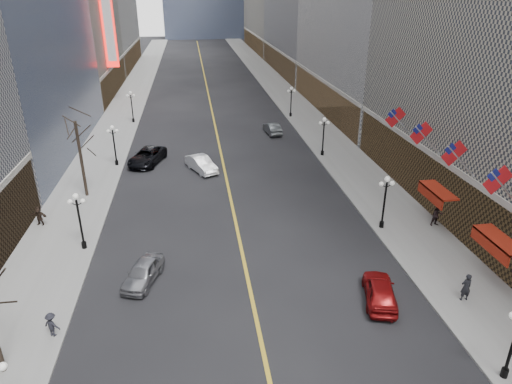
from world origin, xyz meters
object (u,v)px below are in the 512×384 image
object	(u,v)px
car_nb_near	(143,272)
car_sb_mid	(380,291)
ped_ne_corner	(466,287)
streetlamp_west_2	(114,141)
streetlamp_west_1	(79,215)
streetlamp_east_1	(385,197)
streetlamp_east_3	(291,98)
car_nb_mid	(201,164)
car_nb_far	(147,156)
streetlamp_west_3	(132,103)
streetlamp_east_2	(324,132)
car_sb_far	(272,128)

from	to	relation	value
car_nb_near	car_sb_mid	bearing A→B (deg)	3.06
car_nb_near	ped_ne_corner	xyz separation A→B (m)	(20.21, -5.02, 0.36)
ped_ne_corner	streetlamp_west_2	bearing A→B (deg)	-49.43
streetlamp_west_1	ped_ne_corner	xyz separation A→B (m)	(25.01, -9.89, -1.80)
streetlamp_west_1	car_sb_mid	xyz separation A→B (m)	(19.75, -9.09, -2.12)
streetlamp_west_1	streetlamp_east_1	bearing A→B (deg)	0.00
streetlamp_east_3	car_sb_mid	bearing A→B (deg)	-94.88
streetlamp_east_1	ped_ne_corner	size ratio (longest dim) A/B	2.37
streetlamp_east_1	streetlamp_west_1	world-z (taller)	same
streetlamp_west_2	car_nb_mid	bearing A→B (deg)	-16.85
streetlamp_east_1	car_nb_near	world-z (taller)	streetlamp_east_1
car_nb_near	car_nb_far	distance (m)	23.25
streetlamp_west_1	streetlamp_west_2	size ratio (longest dim) A/B	1.00
streetlamp_east_3	streetlamp_west_1	size ratio (longest dim) A/B	1.00
streetlamp_west_2	car_nb_far	distance (m)	3.95
streetlamp_east_1	car_nb_mid	world-z (taller)	streetlamp_east_1
streetlamp_west_2	streetlamp_west_3	distance (m)	18.00
streetlamp_east_1	car_nb_far	world-z (taller)	streetlamp_east_1
car_sb_mid	streetlamp_west_3	bearing A→B (deg)	-51.55
streetlamp_west_2	car_nb_mid	distance (m)	9.97
streetlamp_west_3	ped_ne_corner	distance (m)	52.29
car_sb_mid	car_nb_mid	bearing A→B (deg)	-51.96
streetlamp_east_2	streetlamp_west_3	xyz separation A→B (m)	(-23.60, 18.00, 0.00)
car_nb_mid	streetlamp_west_2	bearing A→B (deg)	138.30
streetlamp_west_1	car_sb_mid	world-z (taller)	streetlamp_west_1
streetlamp_east_1	streetlamp_west_2	size ratio (longest dim) A/B	1.00
car_nb_far	car_sb_mid	xyz separation A→B (m)	(16.39, -27.42, -0.06)
streetlamp_west_1	car_nb_mid	size ratio (longest dim) A/B	0.92
streetlamp_east_3	car_sb_mid	size ratio (longest dim) A/B	0.98
streetlamp_west_1	streetlamp_east_2	bearing A→B (deg)	37.33
streetlamp_west_2	car_nb_near	world-z (taller)	streetlamp_west_2
car_nb_mid	car_nb_far	world-z (taller)	car_nb_far
streetlamp_east_2	car_nb_mid	bearing A→B (deg)	-168.81
car_sb_far	streetlamp_east_3	bearing A→B (deg)	-123.45
streetlamp_west_2	ped_ne_corner	size ratio (longest dim) A/B	2.37
streetlamp_east_1	car_sb_mid	distance (m)	10.10
streetlamp_west_3	car_sb_mid	size ratio (longest dim) A/B	0.98
streetlamp_east_2	car_nb_far	distance (m)	20.36
car_nb_mid	car_sb_far	distance (m)	16.08
streetlamp_east_3	streetlamp_west_1	xyz separation A→B (m)	(-23.60, -36.00, 0.00)
streetlamp_east_2	car_nb_mid	world-z (taller)	streetlamp_east_2
streetlamp_east_3	streetlamp_west_3	distance (m)	23.60
streetlamp_east_3	car_nb_near	world-z (taller)	streetlamp_east_3
streetlamp_east_2	car_sb_far	size ratio (longest dim) A/B	0.99
streetlamp_east_3	car_nb_near	size ratio (longest dim) A/B	1.04
streetlamp_east_2	ped_ne_corner	xyz separation A→B (m)	(1.41, -27.89, -1.80)
streetlamp_east_3	streetlamp_west_1	world-z (taller)	same
streetlamp_west_1	streetlamp_west_3	distance (m)	36.00
streetlamp_west_2	streetlamp_west_3	size ratio (longest dim) A/B	1.00
streetlamp_east_2	ped_ne_corner	distance (m)	27.98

